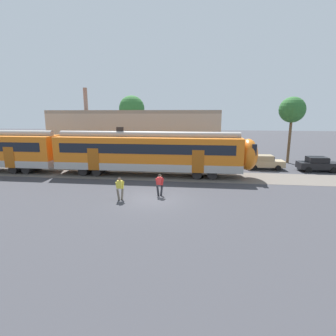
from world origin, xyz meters
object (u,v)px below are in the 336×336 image
Objects in this scene: pedestrian_red at (160,183)px; parked_car_black at (318,164)px; pedestrian_yellow at (120,186)px; parked_car_tan at (264,162)px.

parked_car_black is (15.29, 10.40, -0.18)m from pedestrian_red.
pedestrian_yellow reaches higher than parked_car_tan.
parked_car_black is (17.92, 11.66, -0.21)m from pedestrian_yellow.
parked_car_tan is at bearing 47.58° from pedestrian_red.
parked_car_black is at bearing -5.57° from parked_car_tan.
parked_car_tan is at bearing 174.43° from parked_car_black.
pedestrian_red reaches higher than parked_car_tan.
parked_car_black is (5.32, -0.52, 0.00)m from parked_car_tan.
pedestrian_red is at bearing 25.57° from pedestrian_yellow.
pedestrian_yellow is 21.38m from parked_car_black.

